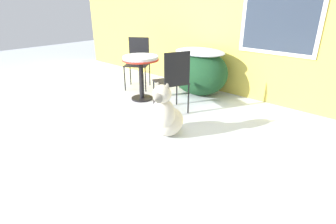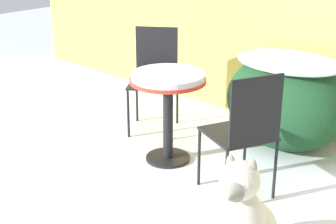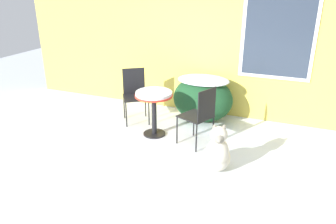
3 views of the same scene
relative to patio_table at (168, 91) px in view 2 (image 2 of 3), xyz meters
The scene contains 6 objects.
ground_plane 1.06m from the patio_table, 66.50° to the right, with size 16.00×16.00×0.00m, color silver.
shrub_left 1.14m from the patio_table, 56.92° to the left, with size 1.17×0.89×0.89m.
patio_table is the anchor object (origin of this frame).
patio_chair_near_table 0.79m from the patio_table, 142.41° to the left, with size 0.65×0.65×1.02m.
patio_chair_far_side 0.87m from the patio_table, ahead, with size 0.61×0.61×1.02m.
dog 1.59m from the patio_table, 30.14° to the right, with size 0.53×0.71×0.79m.
Camera 2 is at (2.50, -2.32, 2.07)m, focal length 55.00 mm.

